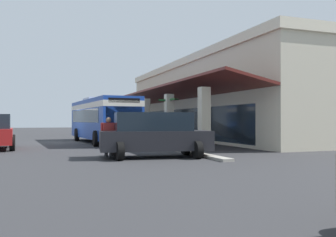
% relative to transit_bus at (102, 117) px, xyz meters
% --- Properties ---
extents(ground, '(120.00, 120.00, 0.00)m').
position_rel_transit_bus_xyz_m(ground, '(-1.62, 5.32, -1.85)').
color(ground, '#2D2D30').
extents(curb_strip, '(34.14, 0.50, 0.12)m').
position_rel_transit_bus_xyz_m(curb_strip, '(-2.91, 2.58, -1.79)').
color(curb_strip, '#9E998E').
rests_on(curb_strip, ground).
extents(plaza_building, '(28.75, 13.61, 6.90)m').
position_rel_transit_bus_xyz_m(plaza_building, '(-2.91, 12.20, 1.60)').
color(plaza_building, beige).
rests_on(plaza_building, ground).
extents(transit_bus, '(11.36, 3.38, 3.34)m').
position_rel_transit_bus_xyz_m(transit_bus, '(0.00, 0.00, 0.00)').
color(transit_bus, '#193D9E').
rests_on(transit_bus, ground).
extents(parked_suv_charcoal, '(3.13, 5.02, 1.97)m').
position_rel_transit_bus_xyz_m(parked_suv_charcoal, '(11.48, 0.39, -0.84)').
color(parked_suv_charcoal, '#232328').
rests_on(parked_suv_charcoal, ground).
extents(pedestrian, '(0.30, 0.71, 1.76)m').
position_rel_transit_bus_xyz_m(pedestrian, '(10.44, -1.44, -0.85)').
color(pedestrian, '#38383D').
rests_on(pedestrian, ground).
extents(potted_palm, '(1.72, 1.54, 3.22)m').
position_rel_transit_bus_xyz_m(potted_palm, '(2.78, 4.21, -1.14)').
color(potted_palm, gray).
rests_on(potted_palm, ground).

